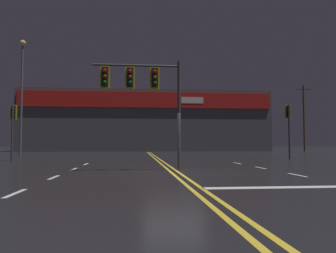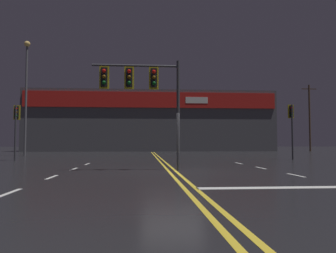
{
  "view_description": "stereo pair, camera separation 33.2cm",
  "coord_description": "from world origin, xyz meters",
  "px_view_note": "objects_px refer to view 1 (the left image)",
  "views": [
    {
      "loc": [
        -1.55,
        -13.43,
        1.17
      ],
      "look_at": [
        0.0,
        2.62,
        2.0
      ],
      "focal_mm": 35.0,
      "sensor_mm": 36.0,
      "label": 1
    },
    {
      "loc": [
        -1.21,
        -13.46,
        1.17
      ],
      "look_at": [
        0.0,
        2.62,
        2.0
      ],
      "focal_mm": 35.0,
      "sensor_mm": 36.0,
      "label": 2
    }
  ],
  "objects_px": {
    "traffic_signal_corner_northwest": "(13,120)",
    "traffic_signal_corner_northeast": "(288,119)",
    "traffic_signal_median": "(141,84)",
    "streetlight_near_right": "(22,83)"
  },
  "relations": [
    {
      "from": "traffic_signal_corner_northwest",
      "to": "traffic_signal_corner_northeast",
      "type": "relative_size",
      "value": 0.94
    },
    {
      "from": "traffic_signal_median",
      "to": "streetlight_near_right",
      "type": "relative_size",
      "value": 0.44
    },
    {
      "from": "traffic_signal_corner_northeast",
      "to": "traffic_signal_median",
      "type": "bearing_deg",
      "value": -141.22
    },
    {
      "from": "traffic_signal_median",
      "to": "streetlight_near_right",
      "type": "height_order",
      "value": "streetlight_near_right"
    },
    {
      "from": "traffic_signal_corner_northwest",
      "to": "streetlight_near_right",
      "type": "relative_size",
      "value": 0.34
    },
    {
      "from": "traffic_signal_corner_northeast",
      "to": "streetlight_near_right",
      "type": "distance_m",
      "value": 23.92
    },
    {
      "from": "traffic_signal_median",
      "to": "traffic_signal_corner_northwest",
      "type": "relative_size",
      "value": 1.28
    },
    {
      "from": "traffic_signal_corner_northeast",
      "to": "streetlight_near_right",
      "type": "bearing_deg",
      "value": 158.12
    },
    {
      "from": "traffic_signal_corner_northwest",
      "to": "streetlight_near_right",
      "type": "height_order",
      "value": "streetlight_near_right"
    },
    {
      "from": "traffic_signal_corner_northwest",
      "to": "streetlight_near_right",
      "type": "xyz_separation_m",
      "value": [
        -2.51,
        8.91,
        4.09
      ]
    }
  ]
}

